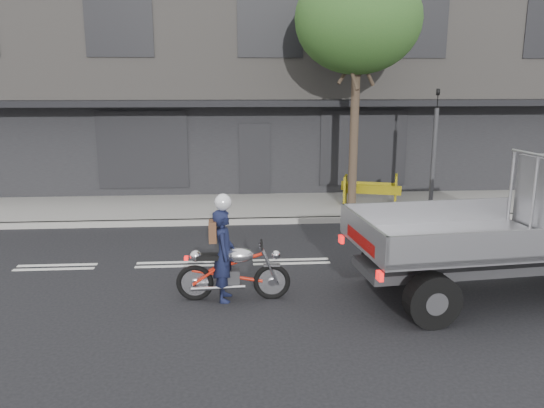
{
  "coord_description": "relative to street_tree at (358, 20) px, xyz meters",
  "views": [
    {
      "loc": [
        -1.15,
        -10.46,
        3.65
      ],
      "look_at": [
        -0.37,
        0.5,
        1.13
      ],
      "focal_mm": 35.0,
      "sensor_mm": 36.0,
      "label": 1
    }
  ],
  "objects": [
    {
      "name": "construction_barrier",
      "position": [
        0.63,
        0.11,
        -4.68
      ],
      "size": [
        1.73,
        1.1,
        0.9
      ],
      "primitive_type": null,
      "rotation": [
        0.0,
        0.0,
        -0.3
      ],
      "color": "yellow",
      "rests_on": "sidewalk"
    },
    {
      "name": "motorcycle",
      "position": [
        -3.4,
        -6.07,
        -4.76
      ],
      "size": [
        1.96,
        0.57,
        1.01
      ],
      "rotation": [
        0.0,
        0.0,
        -0.03
      ],
      "color": "black",
      "rests_on": "ground"
    },
    {
      "name": "sidewalk",
      "position": [
        -2.2,
        0.5,
        -5.2
      ],
      "size": [
        32.0,
        3.2,
        0.15
      ],
      "primitive_type": "cube",
      "color": "gray",
      "rests_on": "ground"
    },
    {
      "name": "rider",
      "position": [
        -3.55,
        -6.07,
        -4.48
      ],
      "size": [
        0.4,
        0.59,
        1.59
      ],
      "primitive_type": "imported",
      "rotation": [
        0.0,
        0.0,
        1.54
      ],
      "color": "#121732",
      "rests_on": "ground"
    },
    {
      "name": "traffic_light_pole",
      "position": [
        2.0,
        -0.85,
        -3.63
      ],
      "size": [
        0.12,
        0.12,
        3.5
      ],
      "color": "#2D2D30",
      "rests_on": "ground"
    },
    {
      "name": "building_main",
      "position": [
        -2.2,
        7.1,
        -1.28
      ],
      "size": [
        26.0,
        10.0,
        8.0
      ],
      "primitive_type": "cube",
      "color": "slate",
      "rests_on": "ground"
    },
    {
      "name": "street_tree",
      "position": [
        0.0,
        0.0,
        0.0
      ],
      "size": [
        3.4,
        3.4,
        6.74
      ],
      "color": "#382B21",
      "rests_on": "ground"
    },
    {
      "name": "ground",
      "position": [
        -2.2,
        -4.2,
        -5.28
      ],
      "size": [
        80.0,
        80.0,
        0.0
      ],
      "primitive_type": "plane",
      "color": "black",
      "rests_on": "ground"
    },
    {
      "name": "kerb",
      "position": [
        -2.2,
        -1.1,
        -5.2
      ],
      "size": [
        32.0,
        0.2,
        0.15
      ],
      "primitive_type": "cube",
      "color": "gray",
      "rests_on": "ground"
    }
  ]
}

